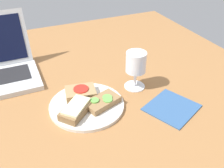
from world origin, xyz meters
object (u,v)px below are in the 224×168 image
at_px(plate, 87,105).
at_px(napkin, 172,108).
at_px(sandwich_with_cheese, 76,109).
at_px(sandwich_with_cucumber, 102,102).
at_px(sandwich_with_tomato, 81,92).
at_px(wine_glass, 136,64).

height_order(plate, napkin, plate).
distance_m(plate, sandwich_with_cheese, 0.05).
height_order(sandwich_with_cucumber, sandwich_with_cheese, sandwich_with_cheese).
bearing_deg(sandwich_with_cucumber, napkin, -25.14).
height_order(plate, sandwich_with_cucumber, sandwich_with_cucumber).
height_order(sandwich_with_cheese, napkin, sandwich_with_cheese).
height_order(plate, sandwich_with_tomato, sandwich_with_tomato).
bearing_deg(sandwich_with_cucumber, sandwich_with_cheese, -176.02).
distance_m(sandwich_with_cucumber, sandwich_with_cheese, 0.09).
relative_size(sandwich_with_cucumber, sandwich_with_tomato, 1.15).
relative_size(plate, napkin, 1.62).
xyz_separation_m(sandwich_with_cheese, wine_glass, (0.24, 0.07, 0.07)).
relative_size(sandwich_with_tomato, wine_glass, 0.80).
relative_size(plate, sandwich_with_cucumber, 1.91).
bearing_deg(sandwich_with_tomato, wine_glass, -3.50).
bearing_deg(plate, napkin, -25.30).
bearing_deg(plate, sandwich_with_tomato, 93.94).
relative_size(plate, sandwich_with_cheese, 1.92).
xyz_separation_m(wine_glass, napkin, (0.05, -0.16, -0.09)).
distance_m(sandwich_with_cucumber, napkin, 0.22).
bearing_deg(sandwich_with_cucumber, wine_glass, 22.06).
height_order(sandwich_with_tomato, sandwich_with_cheese, sandwich_with_cheese).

